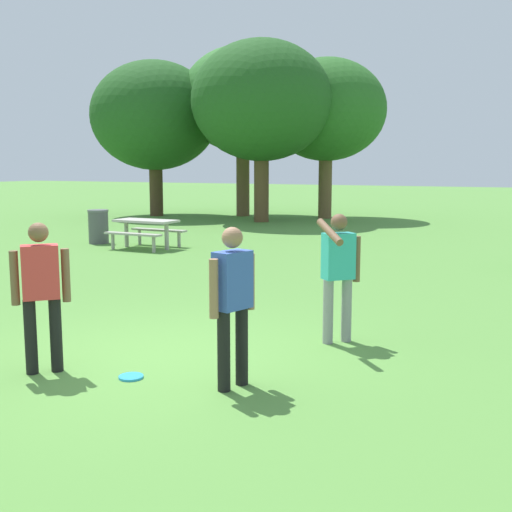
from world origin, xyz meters
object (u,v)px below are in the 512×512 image
person_catcher (339,268)px  frisbee (131,377)px  trash_can_further_along (98,226)px  tree_far_right (262,101)px  person_bystander (233,297)px  picnic_table_near (146,227)px  person_thrower (41,287)px  tree_broad_center (243,100)px  tree_tall_left (155,116)px  tree_slender_mid (326,110)px

person_catcher → frisbee: size_ratio=6.25×
trash_can_further_along → tree_far_right: tree_far_right is taller
person_bystander → picnic_table_near: person_bystander is taller
person_thrower → person_catcher: bearing=44.5°
picnic_table_near → tree_broad_center: (-2.43, 10.80, 4.39)m
person_bystander → person_catcher: bearing=77.5°
trash_can_further_along → tree_broad_center: (-0.57, 10.48, 4.47)m
picnic_table_near → tree_tall_left: (-5.88, 9.26, 3.72)m
picnic_table_near → trash_can_further_along: size_ratio=1.82×
tree_tall_left → trash_can_further_along: bearing=-65.8°
picnic_table_near → tree_broad_center: 11.91m
person_catcher → picnic_table_near: bearing=138.6°
person_catcher → tree_slender_mid: tree_slender_mid is taller
frisbee → tree_slender_mid: bearing=103.3°
person_bystander → trash_can_further_along: (-8.90, 8.95, -0.46)m
person_bystander → tree_tall_left: bearing=125.8°
person_catcher → trash_can_further_along: person_catcher is taller
person_bystander → tree_broad_center: (-9.47, 19.43, 4.01)m
frisbee → tree_tall_left: 22.03m
tree_slender_mid → trash_can_further_along: bearing=-105.6°
person_bystander → frisbee: size_ratio=6.25×
tree_broad_center → tree_far_right: 2.98m
person_bystander → tree_slender_mid: (-5.85, 19.84, 3.48)m
tree_far_right → tree_slender_mid: bearing=57.5°
frisbee → tree_broad_center: bearing=113.1°
tree_far_right → tree_broad_center: bearing=130.4°
picnic_table_near → frisbee: bearing=-56.1°
person_thrower → tree_tall_left: tree_tall_left is taller
person_thrower → tree_far_right: bearing=107.3°
tree_broad_center → person_catcher: bearing=-60.3°
frisbee → tree_far_right: (-6.44, 17.38, 4.61)m
person_thrower → tree_broad_center: (-7.39, 19.88, 4.01)m
tree_broad_center → picnic_table_near: bearing=-77.3°
tree_tall_left → tree_far_right: size_ratio=0.95×
person_bystander → trash_can_further_along: bearing=134.8°
person_bystander → tree_broad_center: tree_broad_center is taller
picnic_table_near → trash_can_further_along: trash_can_further_along is taller
frisbee → person_thrower: bearing=-166.1°
tree_far_right → person_thrower: bearing=-72.7°
trash_can_further_along → tree_far_right: 9.30m
tree_broad_center → person_bystander: bearing=-64.0°
person_bystander → tree_far_right: 19.12m
tree_broad_center → tree_slender_mid: tree_broad_center is taller
person_catcher → tree_slender_mid: bearing=109.5°
tree_broad_center → tree_slender_mid: bearing=6.5°
frisbee → picnic_table_near: (-5.93, 8.84, 0.55)m
picnic_table_near → tree_far_right: size_ratio=0.25×
picnic_table_near → tree_slender_mid: size_ratio=0.27×
trash_can_further_along → tree_slender_mid: (3.05, 10.89, 3.94)m
person_bystander → tree_far_right: size_ratio=0.24×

